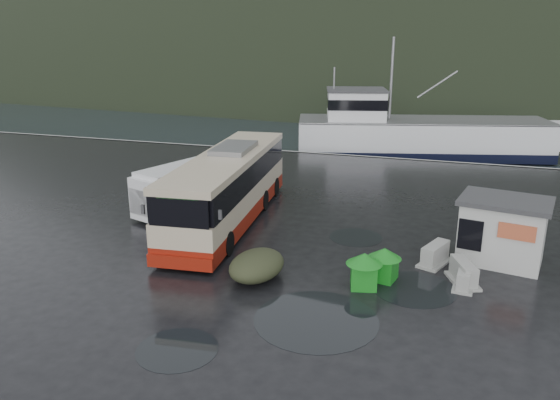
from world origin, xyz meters
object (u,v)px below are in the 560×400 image
(ticket_kiosk, at_px, (498,261))
(jersey_barrier_b, at_px, (434,264))
(waste_bin_right, at_px, (383,280))
(fishing_trawler, at_px, (421,141))
(white_van, at_px, (188,211))
(dome_tent, at_px, (257,278))
(coach_bus, at_px, (230,221))
(jersey_barrier_a, at_px, (463,287))
(waste_bin_left, at_px, (363,287))
(jersey_barrier_c, at_px, (462,282))

(ticket_kiosk, bearing_deg, jersey_barrier_b, -145.61)
(waste_bin_right, distance_m, fishing_trawler, 30.00)
(white_van, height_order, dome_tent, white_van)
(coach_bus, height_order, white_van, coach_bus)
(coach_bus, distance_m, white_van, 2.96)
(jersey_barrier_a, distance_m, fishing_trawler, 29.91)
(coach_bus, bearing_deg, jersey_barrier_b, -18.62)
(dome_tent, height_order, jersey_barrier_a, dome_tent)
(waste_bin_right, bearing_deg, waste_bin_left, -126.36)
(waste_bin_right, distance_m, ticket_kiosk, 5.56)
(dome_tent, height_order, jersey_barrier_b, dome_tent)
(white_van, bearing_deg, waste_bin_left, -12.14)
(jersey_barrier_b, height_order, fishing_trawler, fishing_trawler)
(jersey_barrier_c, bearing_deg, waste_bin_right, -167.03)
(jersey_barrier_b, bearing_deg, dome_tent, -151.83)
(jersey_barrier_a, xyz_separation_m, jersey_barrier_c, (-0.03, 0.40, 0.00))
(dome_tent, distance_m, jersey_barrier_b, 7.56)
(ticket_kiosk, bearing_deg, white_van, -176.73)
(coach_bus, height_order, dome_tent, coach_bus)
(waste_bin_right, bearing_deg, jersey_barrier_b, 49.88)
(white_van, distance_m, jersey_barrier_b, 13.59)
(jersey_barrier_c, bearing_deg, waste_bin_left, -156.67)
(ticket_kiosk, height_order, jersey_barrier_c, ticket_kiosk)
(waste_bin_right, distance_m, jersey_barrier_b, 2.88)
(white_van, bearing_deg, waste_bin_right, -7.18)
(dome_tent, relative_size, jersey_barrier_a, 1.85)
(jersey_barrier_b, bearing_deg, fishing_trawler, 94.72)
(waste_bin_right, xyz_separation_m, jersey_barrier_c, (2.99, 0.69, 0.00))
(coach_bus, distance_m, jersey_barrier_a, 12.31)
(coach_bus, distance_m, ticket_kiosk, 13.03)
(ticket_kiosk, xyz_separation_m, jersey_barrier_b, (-2.61, -1.11, 0.00))
(ticket_kiosk, bearing_deg, dome_tent, -141.89)
(ticket_kiosk, height_order, fishing_trawler, fishing_trawler)
(waste_bin_left, distance_m, fishing_trawler, 30.87)
(coach_bus, height_order, waste_bin_left, coach_bus)
(dome_tent, bearing_deg, jersey_barrier_a, 11.90)
(jersey_barrier_b, bearing_deg, waste_bin_left, -129.09)
(waste_bin_right, bearing_deg, white_van, 153.87)
(ticket_kiosk, relative_size, jersey_barrier_b, 2.01)
(coach_bus, bearing_deg, jersey_barrier_a, -26.10)
(jersey_barrier_c, distance_m, fishing_trawler, 29.50)
(white_van, xyz_separation_m, fishing_trawler, (10.88, 24.45, 0.00))
(jersey_barrier_b, relative_size, fishing_trawler, 0.07)
(white_van, bearing_deg, ticket_kiosk, 10.89)
(coach_bus, xyz_separation_m, fishing_trawler, (8.06, 25.34, 0.00))
(jersey_barrier_a, bearing_deg, waste_bin_left, -162.36)
(coach_bus, distance_m, dome_tent, 7.06)
(jersey_barrier_b, bearing_deg, jersey_barrier_c, -53.30)
(waste_bin_right, distance_m, dome_tent, 4.99)
(waste_bin_left, height_order, dome_tent, waste_bin_left)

